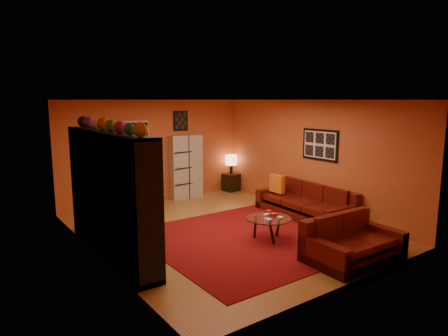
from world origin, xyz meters
TOP-DOWN VIEW (x-y plane):
  - floor at (0.00, 0.00)m, footprint 6.00×6.00m
  - ceiling at (0.00, 0.00)m, footprint 6.00×6.00m
  - wall_back at (0.00, 3.00)m, footprint 6.00×0.00m
  - wall_front at (0.00, -3.00)m, footprint 6.00×0.00m
  - wall_left at (-2.50, 0.00)m, footprint 0.00×6.00m
  - wall_right at (2.50, 0.00)m, footprint 0.00×6.00m
  - rug at (0.10, -0.70)m, footprint 3.60×3.60m
  - doorway at (-0.70, 2.96)m, footprint 0.95×0.10m
  - wall_art_right at (2.48, -0.30)m, footprint 0.03×1.00m
  - wall_art_back at (0.75, 2.98)m, footprint 0.42×0.03m
  - entertainment_unit at (-2.27, 0.00)m, footprint 0.45×3.00m
  - tv at (-2.23, 0.02)m, footprint 0.88×0.12m
  - sofa at (2.14, -0.28)m, footprint 1.10×2.41m
  - loveseat at (0.85, -2.41)m, footprint 1.61×1.00m
  - throw_pillow at (1.95, 0.51)m, footprint 0.12×0.42m
  - coffee_table at (0.37, -0.96)m, footprint 0.84×0.84m
  - storage_cabinet at (0.78, 2.80)m, footprint 0.88×0.46m
  - bowl_chair at (-0.98, 2.37)m, footprint 0.66×0.66m
  - side_table at (2.25, 2.75)m, footprint 0.45×0.45m
  - table_lamp at (2.25, 2.75)m, footprint 0.33×0.33m

SIDE VIEW (x-z plane):
  - floor at x=0.00m, z-range 0.00..0.00m
  - rug at x=0.10m, z-range 0.00..0.01m
  - side_table at x=2.25m, z-range 0.00..0.50m
  - sofa at x=2.14m, z-range -0.14..0.71m
  - loveseat at x=0.85m, z-range -0.14..0.71m
  - bowl_chair at x=-0.98m, z-range 0.02..0.56m
  - coffee_table at x=0.37m, z-range 0.17..0.59m
  - throw_pillow at x=1.95m, z-range 0.42..0.84m
  - storage_cabinet at x=0.78m, z-range 0.00..1.69m
  - table_lamp at x=2.25m, z-range 0.62..1.16m
  - tv at x=-2.23m, z-range 0.72..1.23m
  - doorway at x=-0.70m, z-range 0.00..2.04m
  - entertainment_unit at x=-2.27m, z-range 0.00..2.10m
  - wall_back at x=0.00m, z-range -1.70..4.30m
  - wall_front at x=0.00m, z-range -1.70..4.30m
  - wall_left at x=-2.50m, z-range -1.70..4.30m
  - wall_right at x=2.50m, z-range -1.70..4.30m
  - wall_art_right at x=2.48m, z-range 1.25..1.95m
  - wall_art_back at x=0.75m, z-range 1.79..2.31m
  - ceiling at x=0.00m, z-range 2.60..2.60m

